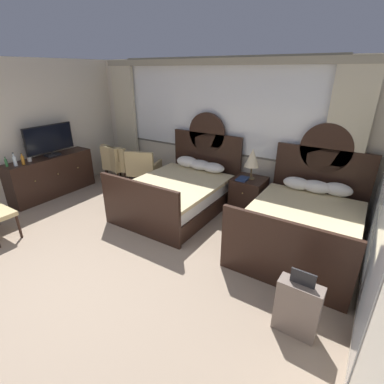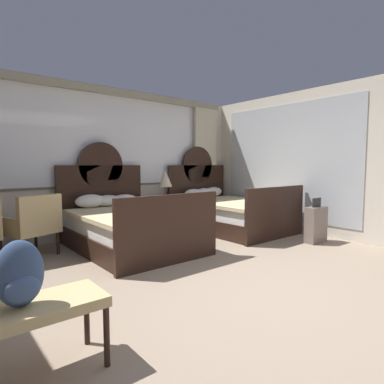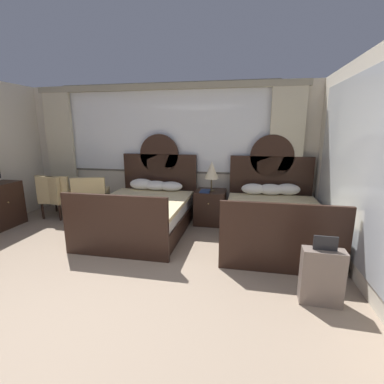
{
  "view_description": "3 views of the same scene",
  "coord_description": "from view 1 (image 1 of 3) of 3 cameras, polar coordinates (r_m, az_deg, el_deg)",
  "views": [
    {
      "loc": [
        2.76,
        -1.48,
        2.49
      ],
      "look_at": [
        0.62,
        1.85,
        0.77
      ],
      "focal_mm": 26.54,
      "sensor_mm": 36.0,
      "label": 1
    },
    {
      "loc": [
        -2.48,
        -1.9,
        1.3
      ],
      "look_at": [
        1.12,
        2.49,
        0.82
      ],
      "focal_mm": 29.97,
      "sensor_mm": 36.0,
      "label": 2
    },
    {
      "loc": [
        1.66,
        -1.91,
        1.8
      ],
      "look_at": [
        0.91,
        1.9,
        0.91
      ],
      "focal_mm": 25.54,
      "sensor_mm": 36.0,
      "label": 3
    }
  ],
  "objects": [
    {
      "name": "tv_flatscreen",
      "position": [
        6.54,
        -26.7,
        9.31
      ],
      "size": [
        0.2,
        1.02,
        0.63
      ],
      "color": "black",
      "rests_on": "dresser_minibar"
    },
    {
      "name": "bottle_liquor_amber",
      "position": [
        6.23,
        -30.89,
        5.55
      ],
      "size": [
        0.06,
        0.06,
        0.22
      ],
      "color": "#B7701E",
      "rests_on": "dresser_minibar"
    },
    {
      "name": "armchair_by_window_centre",
      "position": [
        6.92,
        -14.43,
        5.78
      ],
      "size": [
        0.73,
        0.73,
        0.89
      ],
      "color": "tan",
      "rests_on": "ground_plane"
    },
    {
      "name": "suitcase_on_floor",
      "position": [
        3.22,
        20.4,
        -20.99
      ],
      "size": [
        0.43,
        0.19,
        0.75
      ],
      "color": "#75665B",
      "rests_on": "ground_plane"
    },
    {
      "name": "dresser_minibar",
      "position": [
        6.71,
        -26.32,
        2.96
      ],
      "size": [
        0.47,
        1.77,
        0.84
      ],
      "color": "black",
      "rests_on": "ground_plane"
    },
    {
      "name": "bed_near_mirror",
      "position": [
        4.61,
        21.36,
        -5.96
      ],
      "size": [
        1.57,
        2.17,
        1.71
      ],
      "color": "black",
      "rests_on": "ground_plane"
    },
    {
      "name": "nightstand_between_beds",
      "position": [
        5.43,
        11.25,
        -0.54
      ],
      "size": [
        0.57,
        0.6,
        0.65
      ],
      "color": "black",
      "rests_on": "ground_plane"
    },
    {
      "name": "cup_on_dresser",
      "position": [
        6.4,
        -29.86,
        5.73
      ],
      "size": [
        0.11,
        0.08,
        0.08
      ],
      "color": "white",
      "rests_on": "dresser_minibar"
    },
    {
      "name": "bottle_soda_green",
      "position": [
        6.27,
        -33.29,
        4.97
      ],
      "size": [
        0.05,
        0.05,
        0.18
      ],
      "color": "#337A3D",
      "rests_on": "dresser_minibar"
    },
    {
      "name": "armchair_by_window_left",
      "position": [
        6.41,
        -9.79,
        4.81
      ],
      "size": [
        0.81,
        0.81,
        0.89
      ],
      "color": "tan",
      "rests_on": "ground_plane"
    },
    {
      "name": "table_lamp_on_nightstand",
      "position": [
        5.19,
        12.04,
        6.71
      ],
      "size": [
        0.27,
        0.27,
        0.57
      ],
      "color": "brown",
      "rests_on": "nightstand_between_beds"
    },
    {
      "name": "armchair_by_window_right",
      "position": [
        6.94,
        -14.63,
        5.82
      ],
      "size": [
        0.77,
        0.77,
        0.89
      ],
      "color": "tan",
      "rests_on": "ground_plane"
    },
    {
      "name": "ground_plane",
      "position": [
        4.0,
        -23.55,
        -17.38
      ],
      "size": [
        24.0,
        24.0,
        0.0
      ],
      "primitive_type": "plane",
      "color": "gray"
    },
    {
      "name": "book_on_nightstand",
      "position": [
        5.23,
        10.17,
        2.63
      ],
      "size": [
        0.18,
        0.26,
        0.03
      ],
      "color": "navy",
      "rests_on": "nightstand_between_beds"
    },
    {
      "name": "wall_left",
      "position": [
        6.64,
        -29.94,
        10.51
      ],
      "size": [
        0.07,
        4.27,
        2.7
      ],
      "color": "beige",
      "rests_on": "ground_plane"
    },
    {
      "name": "wall_back_window",
      "position": [
        5.93,
        4.57,
        13.44
      ],
      "size": [
        6.02,
        0.22,
        2.72
      ],
      "color": "beige",
      "rests_on": "ground_plane"
    },
    {
      "name": "bed_near_window",
      "position": [
        5.4,
        -2.44,
        0.11
      ],
      "size": [
        1.57,
        2.17,
        1.71
      ],
      "color": "black",
      "rests_on": "ground_plane"
    },
    {
      "name": "bottle_water_clear",
      "position": [
        6.2,
        -32.05,
        5.35
      ],
      "size": [
        0.07,
        0.07,
        0.25
      ],
      "color": "silver",
      "rests_on": "dresser_minibar"
    }
  ]
}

